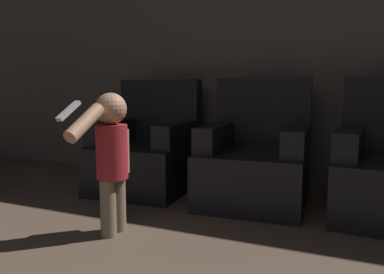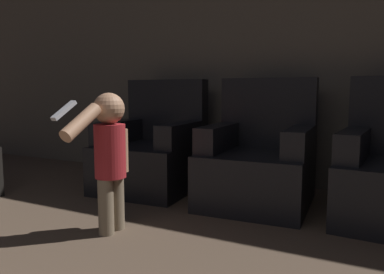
{
  "view_description": "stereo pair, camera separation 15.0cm",
  "coord_description": "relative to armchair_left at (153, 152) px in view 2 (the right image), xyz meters",
  "views": [
    {
      "loc": [
        0.83,
        0.9,
        0.88
      ],
      "look_at": [
        -0.22,
        3.27,
        0.57
      ],
      "focal_mm": 35.0,
      "sensor_mm": 36.0,
      "label": 1
    },
    {
      "loc": [
        0.96,
        0.97,
        0.88
      ],
      "look_at": [
        -0.22,
        3.27,
        0.57
      ],
      "focal_mm": 35.0,
      "sensor_mm": 36.0,
      "label": 2
    }
  ],
  "objects": [
    {
      "name": "wall_back",
      "position": [
        0.9,
        0.68,
        0.97
      ],
      "size": [
        8.4,
        0.05,
        2.6
      ],
      "color": "#51493F",
      "rests_on": "ground_plane"
    },
    {
      "name": "armchair_left",
      "position": [
        0.0,
        0.0,
        0.0
      ],
      "size": [
        0.85,
        0.92,
        1.0
      ],
      "rotation": [
        0.0,
        0.0,
        0.07
      ],
      "color": "black",
      "rests_on": "ground_plane"
    },
    {
      "name": "person_toddler",
      "position": [
        0.36,
        -1.06,
        0.18
      ],
      "size": [
        0.19,
        0.6,
        0.88
      ],
      "rotation": [
        0.0,
        0.0,
        1.58
      ],
      "color": "brown",
      "rests_on": "ground_plane"
    },
    {
      "name": "armchair_middle",
      "position": [
        1.0,
        0.0,
        0.0
      ],
      "size": [
        0.84,
        0.91,
        1.0
      ],
      "rotation": [
        0.0,
        0.0,
        0.06
      ],
      "color": "black",
      "rests_on": "ground_plane"
    }
  ]
}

